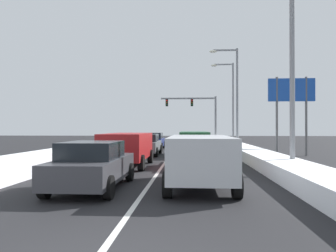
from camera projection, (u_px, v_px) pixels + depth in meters
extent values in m
plane|color=black|center=(168.00, 159.00, 20.30)|extent=(120.00, 120.00, 0.00)
cube|color=silver|center=(171.00, 154.00, 24.25)|extent=(0.14, 43.60, 0.01)
cube|color=white|center=(243.00, 150.00, 23.90)|extent=(1.77, 43.60, 0.61)
cube|color=white|center=(101.00, 148.00, 24.61)|extent=(1.30, 43.60, 0.87)
cube|color=#B7BABF|center=(200.00, 155.00, 10.65)|extent=(1.95, 4.90, 1.25)
cube|color=black|center=(203.00, 153.00, 8.25)|extent=(1.56, 0.06, 0.55)
cube|color=red|center=(172.00, 167.00, 8.31)|extent=(0.20, 0.08, 0.28)
cube|color=red|center=(234.00, 167.00, 8.20)|extent=(0.20, 0.08, 0.28)
cylinder|color=black|center=(173.00, 169.00, 12.41)|extent=(0.25, 0.74, 0.74)
cylinder|color=black|center=(224.00, 170.00, 12.28)|extent=(0.25, 0.74, 0.74)
cylinder|color=black|center=(167.00, 185.00, 9.01)|extent=(0.25, 0.74, 0.74)
cylinder|color=black|center=(237.00, 185.00, 8.89)|extent=(0.25, 0.74, 0.74)
cube|color=#937F60|center=(199.00, 154.00, 16.65)|extent=(1.82, 4.50, 0.70)
cube|color=black|center=(199.00, 142.00, 16.50)|extent=(1.64, 2.20, 0.55)
cube|color=red|center=(185.00, 155.00, 14.50)|extent=(0.24, 0.08, 0.14)
cube|color=red|center=(216.00, 155.00, 14.41)|extent=(0.24, 0.08, 0.14)
cylinder|color=black|center=(182.00, 157.00, 18.25)|extent=(0.22, 0.66, 0.66)
cylinder|color=black|center=(214.00, 157.00, 18.13)|extent=(0.22, 0.66, 0.66)
cylinder|color=black|center=(181.00, 162.00, 15.16)|extent=(0.22, 0.66, 0.66)
cylinder|color=black|center=(219.00, 163.00, 15.04)|extent=(0.22, 0.66, 0.66)
cube|color=#1E5633|center=(194.00, 141.00, 22.79)|extent=(1.95, 4.90, 1.25)
cube|color=black|center=(195.00, 138.00, 20.39)|extent=(1.56, 0.06, 0.55)
cube|color=red|center=(182.00, 144.00, 20.45)|extent=(0.20, 0.08, 0.28)
cube|color=red|center=(207.00, 144.00, 20.34)|extent=(0.20, 0.08, 0.28)
cylinder|color=black|center=(181.00, 149.00, 24.55)|extent=(0.25, 0.74, 0.74)
cylinder|color=black|center=(207.00, 149.00, 24.42)|extent=(0.25, 0.74, 0.74)
cylinder|color=black|center=(180.00, 152.00, 21.15)|extent=(0.25, 0.74, 0.74)
cylinder|color=black|center=(209.00, 152.00, 21.03)|extent=(0.25, 0.74, 0.74)
cube|color=silver|center=(196.00, 143.00, 29.27)|extent=(1.82, 4.50, 0.70)
cube|color=black|center=(196.00, 136.00, 29.12)|extent=(1.64, 2.20, 0.55)
cube|color=red|center=(188.00, 142.00, 27.12)|extent=(0.24, 0.08, 0.14)
cube|color=red|center=(204.00, 142.00, 27.03)|extent=(0.24, 0.08, 0.14)
cylinder|color=black|center=(186.00, 145.00, 30.87)|extent=(0.22, 0.66, 0.66)
cylinder|color=black|center=(205.00, 145.00, 30.76)|extent=(0.22, 0.66, 0.66)
cylinder|color=black|center=(186.00, 147.00, 27.78)|extent=(0.22, 0.66, 0.66)
cylinder|color=black|center=(206.00, 147.00, 27.66)|extent=(0.22, 0.66, 0.66)
cube|color=#38383D|center=(93.00, 169.00, 10.41)|extent=(1.82, 4.50, 0.70)
cube|color=black|center=(92.00, 150.00, 10.26)|extent=(1.64, 2.20, 0.55)
cube|color=red|center=(41.00, 175.00, 8.26)|extent=(0.24, 0.08, 0.14)
cube|color=red|center=(95.00, 175.00, 8.17)|extent=(0.24, 0.08, 0.14)
cylinder|color=black|center=(82.00, 172.00, 12.01)|extent=(0.22, 0.66, 0.66)
cylinder|color=black|center=(130.00, 172.00, 11.90)|extent=(0.22, 0.66, 0.66)
cylinder|color=black|center=(45.00, 187.00, 8.92)|extent=(0.22, 0.66, 0.66)
cylinder|color=black|center=(109.00, 187.00, 8.80)|extent=(0.22, 0.66, 0.66)
cube|color=maroon|center=(127.00, 146.00, 16.40)|extent=(1.95, 4.90, 1.25)
cube|color=black|center=(117.00, 142.00, 13.99)|extent=(1.56, 0.06, 0.55)
cube|color=red|center=(99.00, 151.00, 14.05)|extent=(0.20, 0.08, 0.28)
cube|color=red|center=(135.00, 151.00, 13.95)|extent=(0.20, 0.08, 0.28)
cylinder|color=black|center=(116.00, 156.00, 18.15)|extent=(0.25, 0.74, 0.74)
cylinder|color=black|center=(150.00, 156.00, 18.02)|extent=(0.25, 0.74, 0.74)
cylinder|color=black|center=(100.00, 163.00, 14.76)|extent=(0.25, 0.74, 0.74)
cylinder|color=black|center=(141.00, 163.00, 14.63)|extent=(0.25, 0.74, 0.74)
cube|color=slate|center=(146.00, 146.00, 23.23)|extent=(1.82, 4.50, 0.70)
cube|color=black|center=(146.00, 138.00, 23.08)|extent=(1.64, 2.20, 0.55)
cube|color=red|center=(131.00, 146.00, 21.08)|extent=(0.24, 0.08, 0.14)
cube|color=red|center=(152.00, 146.00, 20.99)|extent=(0.24, 0.08, 0.14)
cylinder|color=black|center=(137.00, 149.00, 24.83)|extent=(0.22, 0.66, 0.66)
cylinder|color=black|center=(160.00, 149.00, 24.71)|extent=(0.22, 0.66, 0.66)
cylinder|color=black|center=(130.00, 152.00, 21.74)|extent=(0.22, 0.66, 0.66)
cylinder|color=black|center=(156.00, 152.00, 21.62)|extent=(0.22, 0.66, 0.66)
cube|color=navy|center=(153.00, 142.00, 29.59)|extent=(1.82, 4.50, 0.70)
cube|color=black|center=(153.00, 136.00, 29.44)|extent=(1.64, 2.20, 0.55)
cube|color=red|center=(142.00, 142.00, 27.44)|extent=(0.24, 0.08, 0.14)
cube|color=red|center=(158.00, 142.00, 27.35)|extent=(0.24, 0.08, 0.14)
cylinder|color=black|center=(146.00, 145.00, 31.19)|extent=(0.22, 0.66, 0.66)
cylinder|color=black|center=(164.00, 145.00, 31.07)|extent=(0.22, 0.66, 0.66)
cylinder|color=black|center=(141.00, 147.00, 28.10)|extent=(0.22, 0.66, 0.66)
cylinder|color=black|center=(161.00, 147.00, 27.98)|extent=(0.22, 0.66, 0.66)
cylinder|color=slate|center=(216.00, 119.00, 43.72)|extent=(0.28, 0.28, 6.20)
cube|color=slate|center=(188.00, 98.00, 43.98)|extent=(7.40, 0.20, 0.20)
cube|color=black|center=(192.00, 103.00, 43.95)|extent=(0.34, 0.34, 0.95)
sphere|color=red|center=(192.00, 100.00, 43.76)|extent=(0.22, 0.22, 0.22)
sphere|color=#593F0C|center=(192.00, 103.00, 43.76)|extent=(0.22, 0.22, 0.22)
sphere|color=#0C3819|center=(192.00, 105.00, 43.76)|extent=(0.22, 0.22, 0.22)
cube|color=black|center=(167.00, 103.00, 44.17)|extent=(0.34, 0.34, 0.95)
sphere|color=red|center=(167.00, 101.00, 43.99)|extent=(0.22, 0.22, 0.22)
sphere|color=#593F0C|center=(167.00, 103.00, 43.98)|extent=(0.22, 0.22, 0.22)
sphere|color=#0C3819|center=(167.00, 105.00, 43.98)|extent=(0.22, 0.22, 0.22)
cylinder|color=gray|center=(292.00, 71.00, 14.01)|extent=(0.22, 0.22, 8.77)
cylinder|color=gray|center=(237.00, 99.00, 29.83)|extent=(0.22, 0.22, 9.27)
cube|color=gray|center=(225.00, 50.00, 29.93)|extent=(2.20, 0.14, 0.14)
ellipsoid|color=#EAE5C6|center=(213.00, 51.00, 30.00)|extent=(0.70, 0.36, 0.24)
cylinder|color=gray|center=(233.00, 104.00, 37.70)|extent=(0.22, 0.22, 9.50)
cube|color=gray|center=(224.00, 64.00, 37.80)|extent=(2.20, 0.14, 0.14)
ellipsoid|color=#EAE5C6|center=(214.00, 65.00, 37.87)|extent=(0.70, 0.36, 0.24)
cylinder|color=#59595B|center=(277.00, 116.00, 22.65)|extent=(0.16, 0.16, 5.50)
cylinder|color=#59595B|center=(306.00, 116.00, 22.52)|extent=(0.16, 0.16, 5.50)
cube|color=#1947A5|center=(291.00, 90.00, 22.60)|extent=(3.20, 0.12, 1.60)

